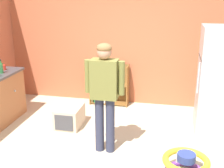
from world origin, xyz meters
name	(u,v)px	position (x,y,z in m)	size (l,w,h in m)	color
ground_plane	(103,159)	(0.00, 0.00, 0.00)	(12.00, 12.00, 0.00)	#C2B599
back_wall	(130,39)	(0.00, 2.33, 1.35)	(5.20, 0.06, 2.70)	#C06340
refrigerator	(221,82)	(1.66, 1.22, 0.89)	(0.73, 0.68, 1.78)	#B7BABF
bookshelf	(107,87)	(-0.44, 2.15, 0.37)	(0.80, 0.28, 0.85)	brown
standing_person	(105,89)	(-0.03, 0.23, 0.98)	(0.57, 0.22, 1.62)	#30334A
baby_walker	(186,165)	(1.13, -0.17, 0.16)	(0.60, 0.60, 0.32)	#733999
pet_carrier	(69,117)	(-0.84, 0.91, 0.18)	(0.42, 0.55, 0.36)	beige
green_glass_bottle	(1,68)	(-2.07, 0.92, 1.00)	(0.07, 0.07, 0.25)	#33753D
red_cup	(4,67)	(-2.15, 1.13, 0.95)	(0.08, 0.08, 0.10)	red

